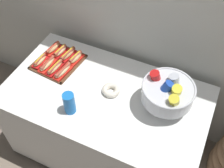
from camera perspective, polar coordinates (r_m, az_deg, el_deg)
name	(u,v)px	position (r m, az deg, el deg)	size (l,w,h in m)	color
ground_plane	(107,146)	(2.67, -1.07, -12.64)	(10.00, 10.00, 0.00)	#7A6B5B
buffet_table	(106,122)	(2.31, -1.22, -7.88)	(1.49, 0.84, 0.78)	white
serving_tray	(58,62)	(2.26, -10.99, 4.44)	(0.36, 0.39, 0.01)	#56331E
hot_dog_0	(40,61)	(2.26, -14.60, 4.65)	(0.07, 0.15, 0.06)	red
hot_dog_1	(47,64)	(2.22, -13.14, 4.01)	(0.07, 0.18, 0.06)	red
hot_dog_2	(55,68)	(2.18, -11.63, 3.30)	(0.07, 0.18, 0.06)	#B21414
hot_dog_3	(63,71)	(2.14, -10.07, 2.65)	(0.08, 0.19, 0.06)	red
hot_dog_4	(53,48)	(2.35, -12.05, 7.16)	(0.08, 0.17, 0.06)	red
hot_dog_5	(60,52)	(2.30, -10.60, 6.59)	(0.08, 0.16, 0.06)	#B21414
hot_dog_6	(68,55)	(2.27, -9.10, 5.99)	(0.08, 0.18, 0.06)	red
hot_dog_7	(75,58)	(2.23, -7.54, 5.34)	(0.09, 0.16, 0.06)	red
punch_bowl	(168,92)	(1.87, 11.41, -1.68)	(0.36, 0.36, 0.27)	silver
cup_stack	(69,103)	(1.88, -8.79, -3.92)	(0.08, 0.08, 0.17)	blue
donut	(111,90)	(2.01, -0.18, -1.27)	(0.13, 0.13, 0.04)	silver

